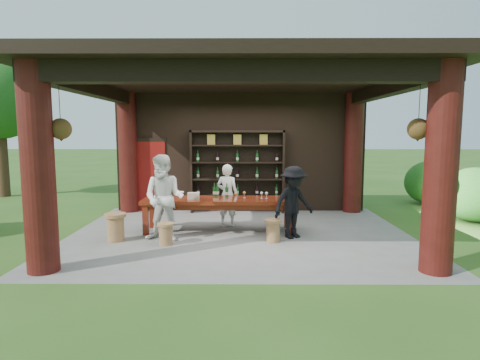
{
  "coord_description": "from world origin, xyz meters",
  "views": [
    {
      "loc": [
        0.05,
        -8.63,
        2.23
      ],
      "look_at": [
        0.0,
        0.4,
        1.15
      ],
      "focal_mm": 30.0,
      "sensor_mm": 36.0,
      "label": 1
    }
  ],
  "objects_px": {
    "host": "(227,195)",
    "guest_man": "(293,202)",
    "stool_far_left": "(116,226)",
    "guest_woman": "(164,198)",
    "stool_near_left": "(166,233)",
    "stool_near_right": "(273,230)",
    "napkin_basket": "(194,196)",
    "tasting_table": "(219,204)",
    "wine_shelf": "(237,171)"
  },
  "relations": [
    {
      "from": "guest_man",
      "to": "tasting_table",
      "type": "bearing_deg",
      "value": 128.94
    },
    {
      "from": "wine_shelf",
      "to": "stool_far_left",
      "type": "distance_m",
      "value": 4.0
    },
    {
      "from": "guest_man",
      "to": "napkin_basket",
      "type": "relative_size",
      "value": 5.86
    },
    {
      "from": "guest_woman",
      "to": "stool_far_left",
      "type": "bearing_deg",
      "value": -167.83
    },
    {
      "from": "host",
      "to": "guest_man",
      "type": "relative_size",
      "value": 0.97
    },
    {
      "from": "wine_shelf",
      "to": "guest_woman",
      "type": "relative_size",
      "value": 1.46
    },
    {
      "from": "stool_far_left",
      "to": "host",
      "type": "relative_size",
      "value": 0.39
    },
    {
      "from": "tasting_table",
      "to": "stool_far_left",
      "type": "relative_size",
      "value": 5.91
    },
    {
      "from": "stool_near_left",
      "to": "guest_woman",
      "type": "height_order",
      "value": "guest_woman"
    },
    {
      "from": "wine_shelf",
      "to": "tasting_table",
      "type": "height_order",
      "value": "wine_shelf"
    },
    {
      "from": "stool_near_right",
      "to": "host",
      "type": "distance_m",
      "value": 1.81
    },
    {
      "from": "wine_shelf",
      "to": "stool_near_left",
      "type": "xyz_separation_m",
      "value": [
        -1.38,
        -3.32,
        -0.91
      ]
    },
    {
      "from": "tasting_table",
      "to": "host",
      "type": "height_order",
      "value": "host"
    },
    {
      "from": "tasting_table",
      "to": "stool_far_left",
      "type": "distance_m",
      "value": 2.26
    },
    {
      "from": "host",
      "to": "tasting_table",
      "type": "bearing_deg",
      "value": 92.89
    },
    {
      "from": "guest_man",
      "to": "napkin_basket",
      "type": "xyz_separation_m",
      "value": [
        -2.16,
        0.5,
        0.06
      ]
    },
    {
      "from": "stool_far_left",
      "to": "guest_man",
      "type": "relative_size",
      "value": 0.38
    },
    {
      "from": "stool_far_left",
      "to": "host",
      "type": "distance_m",
      "value": 2.68
    },
    {
      "from": "tasting_table",
      "to": "guest_woman",
      "type": "xyz_separation_m",
      "value": [
        -1.07,
        -0.77,
        0.26
      ]
    },
    {
      "from": "stool_far_left",
      "to": "napkin_basket",
      "type": "relative_size",
      "value": 2.2
    },
    {
      "from": "napkin_basket",
      "to": "stool_near_right",
      "type": "bearing_deg",
      "value": -25.39
    },
    {
      "from": "host",
      "to": "stool_near_right",
      "type": "bearing_deg",
      "value": 144.39
    },
    {
      "from": "stool_near_left",
      "to": "guest_woman",
      "type": "xyz_separation_m",
      "value": [
        -0.08,
        0.34,
        0.66
      ]
    },
    {
      "from": "stool_near_left",
      "to": "stool_near_right",
      "type": "xyz_separation_m",
      "value": [
        2.15,
        0.24,
        0.01
      ]
    },
    {
      "from": "stool_near_left",
      "to": "guest_woman",
      "type": "bearing_deg",
      "value": 103.02
    },
    {
      "from": "guest_man",
      "to": "napkin_basket",
      "type": "height_order",
      "value": "guest_man"
    },
    {
      "from": "host",
      "to": "guest_woman",
      "type": "relative_size",
      "value": 0.83
    },
    {
      "from": "wine_shelf",
      "to": "guest_man",
      "type": "height_order",
      "value": "wine_shelf"
    },
    {
      "from": "guest_woman",
      "to": "napkin_basket",
      "type": "distance_m",
      "value": 0.88
    },
    {
      "from": "stool_near_right",
      "to": "napkin_basket",
      "type": "bearing_deg",
      "value": 154.61
    },
    {
      "from": "stool_near_right",
      "to": "napkin_basket",
      "type": "relative_size",
      "value": 1.76
    },
    {
      "from": "tasting_table",
      "to": "guest_man",
      "type": "relative_size",
      "value": 2.23
    },
    {
      "from": "stool_near_left",
      "to": "guest_woman",
      "type": "relative_size",
      "value": 0.25
    },
    {
      "from": "stool_near_right",
      "to": "stool_far_left",
      "type": "distance_m",
      "value": 3.24
    },
    {
      "from": "stool_near_left",
      "to": "stool_near_right",
      "type": "distance_m",
      "value": 2.17
    },
    {
      "from": "guest_man",
      "to": "stool_far_left",
      "type": "bearing_deg",
      "value": 152.04
    },
    {
      "from": "stool_near_right",
      "to": "stool_near_left",
      "type": "bearing_deg",
      "value": -173.55
    },
    {
      "from": "stool_far_left",
      "to": "guest_woman",
      "type": "xyz_separation_m",
      "value": [
        1.01,
        0.06,
        0.59
      ]
    },
    {
      "from": "stool_near_left",
      "to": "host",
      "type": "bearing_deg",
      "value": 55.19
    },
    {
      "from": "stool_far_left",
      "to": "guest_woman",
      "type": "bearing_deg",
      "value": 3.32
    },
    {
      "from": "stool_near_left",
      "to": "stool_near_right",
      "type": "bearing_deg",
      "value": 6.45
    },
    {
      "from": "wine_shelf",
      "to": "napkin_basket",
      "type": "distance_m",
      "value": 2.47
    },
    {
      "from": "stool_far_left",
      "to": "tasting_table",
      "type": "bearing_deg",
      "value": 21.65
    },
    {
      "from": "guest_woman",
      "to": "guest_man",
      "type": "distance_m",
      "value": 2.69
    },
    {
      "from": "stool_far_left",
      "to": "stool_near_right",
      "type": "bearing_deg",
      "value": -0.7
    },
    {
      "from": "stool_near_left",
      "to": "tasting_table",
      "type": "bearing_deg",
      "value": 48.14
    },
    {
      "from": "tasting_table",
      "to": "guest_man",
      "type": "xyz_separation_m",
      "value": [
        1.61,
        -0.55,
        0.13
      ]
    },
    {
      "from": "stool_near_right",
      "to": "napkin_basket",
      "type": "distance_m",
      "value": 1.99
    },
    {
      "from": "stool_near_left",
      "to": "wine_shelf",
      "type": "bearing_deg",
      "value": 67.38
    },
    {
      "from": "tasting_table",
      "to": "stool_far_left",
      "type": "xyz_separation_m",
      "value": [
        -2.08,
        -0.82,
        -0.33
      ]
    }
  ]
}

